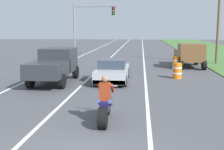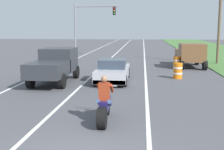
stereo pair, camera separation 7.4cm
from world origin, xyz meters
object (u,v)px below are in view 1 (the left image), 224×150
at_px(sports_car_silver, 113,71).
at_px(construction_barrel_nearest, 177,71).
at_px(construction_barrel_mid, 176,63).
at_px(traffic_light_mast_near, 87,21).
at_px(pickup_truck_right_shoulder_brown, 189,54).
at_px(pickup_truck_left_lane_dark_grey, 54,64).
at_px(motorcycle_with_rider, 105,106).

relative_size(sports_car_silver, construction_barrel_nearest, 4.30).
bearing_deg(construction_barrel_mid, traffic_light_mast_near, 131.58).
relative_size(pickup_truck_right_shoulder_brown, construction_barrel_nearest, 4.80).
xyz_separation_m(sports_car_silver, traffic_light_mast_near, (-4.39, 15.85, 3.39)).
distance_m(pickup_truck_left_lane_dark_grey, pickup_truck_right_shoulder_brown, 12.13).
xyz_separation_m(motorcycle_with_rider, traffic_light_mast_near, (-4.89, 23.69, 3.43)).
xyz_separation_m(sports_car_silver, pickup_truck_right_shoulder_brown, (5.66, 7.35, 0.48)).
bearing_deg(sports_car_silver, pickup_truck_right_shoulder_brown, 52.37).
distance_m(pickup_truck_right_shoulder_brown, traffic_light_mast_near, 13.48).
bearing_deg(traffic_light_mast_near, motorcycle_with_rider, -78.33).
bearing_deg(motorcycle_with_rider, sports_car_silver, 93.67).
bearing_deg(construction_barrel_nearest, pickup_truck_right_shoulder_brown, 74.32).
relative_size(pickup_truck_right_shoulder_brown, construction_barrel_mid, 4.80).
relative_size(traffic_light_mast_near, construction_barrel_mid, 6.00).
xyz_separation_m(traffic_light_mast_near, construction_barrel_nearest, (8.40, -14.40, -3.52)).
xyz_separation_m(pickup_truck_right_shoulder_brown, construction_barrel_mid, (-1.21, -1.46, -0.60)).
bearing_deg(traffic_light_mast_near, construction_barrel_nearest, -59.74).
bearing_deg(pickup_truck_right_shoulder_brown, traffic_light_mast_near, 139.78).
relative_size(pickup_truck_left_lane_dark_grey, construction_barrel_nearest, 4.80).
bearing_deg(construction_barrel_mid, pickup_truck_right_shoulder_brown, 50.37).
bearing_deg(motorcycle_with_rider, pickup_truck_right_shoulder_brown, 71.24).
distance_m(construction_barrel_nearest, construction_barrel_mid, 4.45).
xyz_separation_m(pickup_truck_left_lane_dark_grey, pickup_truck_right_shoulder_brown, (9.00, 8.13, 0.00)).
bearing_deg(pickup_truck_left_lane_dark_grey, construction_barrel_nearest, 16.93).
distance_m(pickup_truck_right_shoulder_brown, construction_barrel_mid, 1.99).
distance_m(pickup_truck_left_lane_dark_grey, construction_barrel_mid, 10.27).
xyz_separation_m(pickup_truck_left_lane_dark_grey, traffic_light_mast_near, (-1.05, 16.63, 2.91)).
height_order(pickup_truck_left_lane_dark_grey, pickup_truck_right_shoulder_brown, same).
xyz_separation_m(motorcycle_with_rider, sports_car_silver, (-0.50, 7.84, 0.04)).
height_order(sports_car_silver, pickup_truck_right_shoulder_brown, pickup_truck_right_shoulder_brown).
relative_size(pickup_truck_right_shoulder_brown, traffic_light_mast_near, 0.80).
relative_size(pickup_truck_left_lane_dark_grey, pickup_truck_right_shoulder_brown, 1.00).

